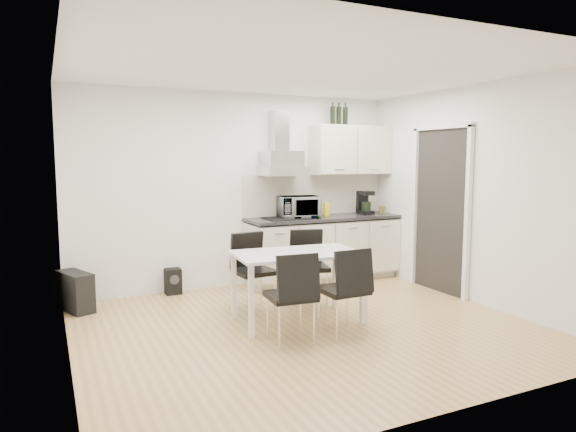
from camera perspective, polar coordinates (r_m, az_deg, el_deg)
name	(u,v)px	position (r m, az deg, el deg)	size (l,w,h in m)	color
ground	(307,327)	(5.41, 2.12, -12.25)	(4.50, 4.50, 0.00)	tan
wall_back	(239,190)	(6.97, -5.47, 2.85)	(4.50, 0.10, 2.60)	white
wall_front	(449,225)	(3.51, 17.50, -0.98)	(4.50, 0.10, 2.60)	white
wall_left	(63,212)	(4.56, -23.72, 0.43)	(0.10, 4.00, 2.60)	white
wall_right	(475,195)	(6.50, 20.06, 2.22)	(0.10, 4.00, 2.60)	white
ceiling	(308,69)	(5.20, 2.24, 16.02)	(4.50, 4.50, 0.00)	white
doorway	(440,212)	(6.89, 16.49, 0.48)	(0.08, 1.04, 2.10)	white
kitchenette	(325,222)	(7.28, 4.15, -0.70)	(2.22, 0.64, 2.52)	beige
dining_table	(297,260)	(5.43, 1.04, -4.94)	(1.37, 0.85, 0.75)	white
chair_far_left	(254,272)	(5.89, -3.76, -6.27)	(0.44, 0.50, 0.88)	black
chair_far_right	(310,268)	(6.09, 2.41, -5.82)	(0.44, 0.50, 0.88)	black
chair_near_left	(290,297)	(4.86, 0.27, -9.00)	(0.44, 0.50, 0.88)	black
chair_near_right	(343,291)	(5.10, 6.08, -8.29)	(0.44, 0.50, 0.88)	black
guitar_amp	(75,291)	(6.38, -22.56, -7.74)	(0.42, 0.58, 0.45)	black
floor_speaker	(173,281)	(6.78, -12.66, -7.10)	(0.20, 0.18, 0.33)	black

